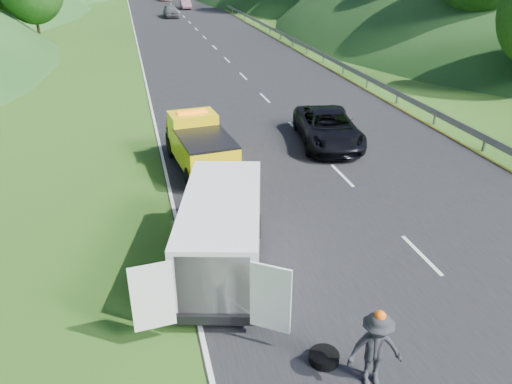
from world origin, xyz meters
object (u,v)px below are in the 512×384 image
object	(u,v)px
tow_truck	(199,144)
white_van	(222,228)
worker	(371,383)
spare_tire	(324,361)
suitcase	(177,229)
woman	(192,251)
passing_suv	(327,144)
child	(244,240)

from	to	relation	value
tow_truck	white_van	xyz separation A→B (m)	(-0.41, -7.28, 0.20)
worker	spare_tire	xyz separation A→B (m)	(-0.74, 0.82, 0.00)
white_van	suitcase	bearing A→B (deg)	134.33
woman	passing_suv	world-z (taller)	woman
worker	spare_tire	bearing A→B (deg)	139.11
tow_truck	worker	bearing A→B (deg)	-87.88
child	tow_truck	bearing A→B (deg)	126.61
white_van	worker	distance (m)	5.63
white_van	child	xyz separation A→B (m)	(0.88, 1.29, -1.29)
child	worker	bearing A→B (deg)	-46.09
child	suitcase	distance (m)	2.14
worker	passing_suv	distance (m)	14.46
woman	passing_suv	xyz separation A→B (m)	(7.43, 7.71, 0.00)
woman	passing_suv	bearing A→B (deg)	-77.60
worker	tow_truck	bearing A→B (deg)	105.33
white_van	child	size ratio (longest dim) A/B	7.15
white_van	passing_suv	bearing A→B (deg)	67.89
passing_suv	child	bearing A→B (deg)	-118.13
child	spare_tire	distance (m)	5.51
passing_suv	tow_truck	bearing A→B (deg)	-157.18
white_van	worker	bearing A→B (deg)	-51.20
woman	passing_suv	size ratio (longest dim) A/B	0.31
white_van	passing_suv	distance (m)	11.06
white_van	spare_tire	size ratio (longest dim) A/B	10.17
suitcase	worker	bearing A→B (deg)	-64.63
tow_truck	woman	xyz separation A→B (m)	(-1.20, -6.23, -1.09)
child	worker	distance (m)	6.44
worker	suitcase	bearing A→B (deg)	122.38
suitcase	passing_suv	bearing A→B (deg)	41.11
tow_truck	white_van	world-z (taller)	white_van
woman	suitcase	bearing A→B (deg)	-14.88
woman	child	distance (m)	1.70
white_van	woman	world-z (taller)	white_van
suitcase	passing_suv	xyz separation A→B (m)	(7.75, 6.76, -0.27)
tow_truck	worker	distance (m)	12.47
tow_truck	spare_tire	distance (m)	11.57
suitcase	white_van	bearing A→B (deg)	-60.72
white_van	suitcase	xyz separation A→B (m)	(-1.12, 1.99, -1.01)
suitcase	passing_suv	distance (m)	10.29
worker	suitcase	xyz separation A→B (m)	(-3.32, 7.00, 0.27)
passing_suv	spare_tire	bearing A→B (deg)	-102.31
woman	worker	world-z (taller)	worker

